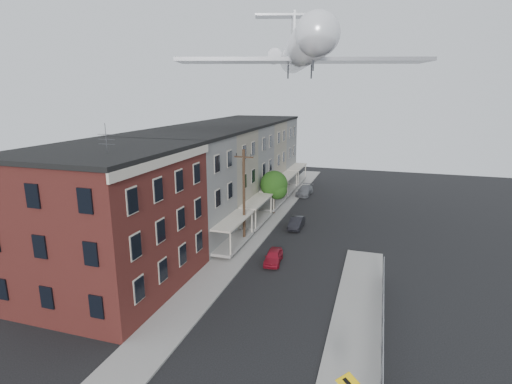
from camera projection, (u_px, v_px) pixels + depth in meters
ground at (232, 384)px, 19.66m from camera, size 120.00×120.00×0.00m
sidewalk_left at (263, 224)px, 43.46m from camera, size 3.00×62.00×0.12m
sidewalk_right at (355, 334)px, 23.59m from camera, size 3.00×26.00×0.12m
curb_left at (276, 225)px, 43.04m from camera, size 0.15×62.00×0.14m
curb_right at (330, 330)px, 24.02m from camera, size 0.15×26.00×0.14m
corner_building at (108, 219)px, 28.40m from camera, size 10.31×12.30×12.15m
row_house_a at (174, 190)px, 37.19m from camera, size 11.98×7.00×10.30m
row_house_b at (206, 175)px, 43.66m from camera, size 11.98×7.00×10.30m
row_house_c at (229, 165)px, 50.14m from camera, size 11.98×7.00×10.30m
row_house_d at (247, 157)px, 56.62m from camera, size 11.98×7.00×10.30m
row_house_e at (261, 150)px, 63.09m from camera, size 11.98×7.00×10.30m
chainlink_fence at (382, 334)px, 22.00m from camera, size 0.06×18.06×1.90m
utility_pole at (244, 196)px, 36.82m from camera, size 1.80×0.26×9.00m
street_tree at (275, 186)px, 46.21m from camera, size 3.22×3.20×5.20m
car_near at (273, 257)px, 33.50m from camera, size 1.63×3.40×1.12m
car_mid at (296, 223)px, 42.11m from camera, size 1.29×3.61×1.19m
car_far at (305, 191)px, 55.68m from camera, size 2.01×4.53×1.29m
airplane at (301, 51)px, 42.37m from camera, size 25.52×29.19×8.44m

